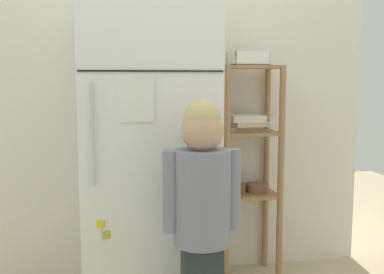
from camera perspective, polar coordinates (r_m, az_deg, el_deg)
The scene contains 5 objects.
kitchen_wall_back at distance 2.79m, azimuth -3.12°, elevation 4.19°, with size 2.46×0.03×2.08m, color silver.
refrigerator at distance 2.49m, azimuth -5.41°, elevation -1.96°, with size 0.69×0.60×1.58m.
child_standing at distance 2.08m, azimuth 1.23°, elevation -7.30°, with size 0.35×0.26×1.09m.
pantry_shelf_unit at distance 2.74m, azimuth 6.87°, elevation -1.99°, with size 0.35×0.28×1.26m.
fruit_bin at distance 2.70m, azimuth 6.95°, elevation 9.45°, with size 0.20×0.19×0.08m.
Camera 1 is at (-0.34, -2.43, 1.17)m, focal length 43.46 mm.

